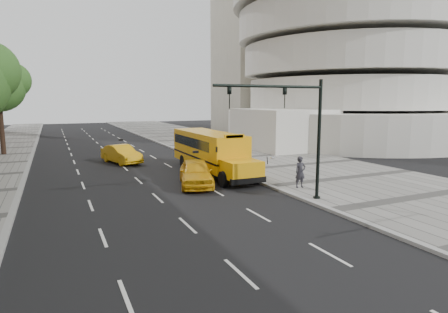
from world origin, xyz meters
name	(u,v)px	position (x,y,z in m)	size (l,w,h in m)	color
ground	(153,179)	(0.00, 0.00, 0.00)	(140.00, 140.00, 0.00)	black
sidewalk_museum	(298,166)	(12.00, 0.00, 0.07)	(12.00, 140.00, 0.15)	gray
curb_museum	(232,171)	(6.00, 0.00, 0.07)	(0.30, 140.00, 0.15)	gray
curb_far	(20,190)	(-8.00, 0.00, 0.07)	(0.30, 140.00, 0.15)	gray
guggenheim	(325,41)	(29.37, 18.51, 13.58)	(33.20, 42.20, 35.00)	silver
school_bus	(210,149)	(4.50, 0.74, 1.76)	(2.96, 11.56, 3.19)	orange
taxi_near	(196,173)	(2.00, -3.01, 0.83)	(1.96, 4.88, 1.66)	#E4A310
taxi_far	(121,154)	(-0.81, 7.68, 0.78)	(1.65, 4.73, 1.56)	#E4A310
pedestrian	(300,172)	(7.27, -6.73, 1.10)	(0.69, 0.45, 1.89)	#29282F
traffic_signal	(297,125)	(5.19, -9.14, 4.09)	(6.18, 0.36, 6.40)	black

